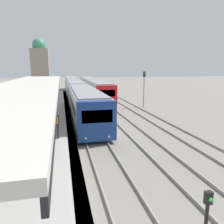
% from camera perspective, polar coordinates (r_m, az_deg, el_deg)
% --- Properties ---
extents(platform_canopy, '(4.00, 26.91, 3.22)m').
position_cam_1_polar(platform_canopy, '(15.65, -20.90, 6.47)').
color(platform_canopy, beige).
rests_on(platform_canopy, station_platform).
extents(person_on_platform, '(0.40, 0.40, 1.66)m').
position_cam_1_polar(person_on_platform, '(13.58, -14.46, -2.82)').
color(person_on_platform, '#2D2D33').
rests_on(person_on_platform, station_platform).
extents(train_near, '(2.64, 43.68, 3.09)m').
position_cam_1_polar(train_near, '(35.81, -9.48, 5.85)').
color(train_near, navy).
rests_on(train_near, ground_plane).
extents(train_far, '(2.64, 27.11, 3.08)m').
position_cam_1_polar(train_far, '(40.76, -5.17, 6.61)').
color(train_far, red).
rests_on(train_far, ground_plane).
extents(signal_post_near, '(0.20, 0.21, 1.89)m').
position_cam_1_polar(signal_post_near, '(7.02, 23.50, -23.63)').
color(signal_post_near, black).
rests_on(signal_post_near, ground_plane).
extents(signal_mast_far, '(0.28, 0.29, 4.65)m').
position_cam_1_polar(signal_mast_far, '(29.02, 8.36, 7.07)').
color(signal_mast_far, gray).
rests_on(signal_mast_far, ground_plane).
extents(distant_domed_building, '(4.19, 4.19, 12.17)m').
position_cam_1_polar(distant_domed_building, '(58.04, -18.23, 11.54)').
color(distant_domed_building, gray).
rests_on(distant_domed_building, ground_plane).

